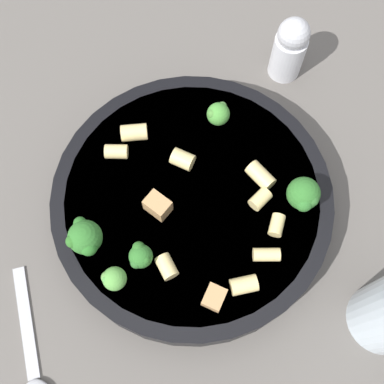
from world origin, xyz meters
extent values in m
plane|color=#5B5651|center=(0.00, 0.00, 0.00)|extent=(2.00, 2.00, 0.00)
cylinder|color=black|center=(0.00, 0.00, 0.02)|extent=(0.29, 0.29, 0.04)
cylinder|color=beige|center=(0.00, 0.00, 0.04)|extent=(0.26, 0.26, 0.01)
torus|color=black|center=(0.00, 0.00, 0.04)|extent=(0.29, 0.29, 0.00)
cylinder|color=#9EC175|center=(-0.09, -0.07, 0.05)|extent=(0.01, 0.01, 0.01)
sphere|color=#569942|center=(-0.09, -0.07, 0.06)|extent=(0.02, 0.02, 0.02)
sphere|color=#5A8E42|center=(-0.10, -0.07, 0.06)|extent=(0.01, 0.01, 0.01)
sphere|color=#4E9A43|center=(-0.10, -0.07, 0.06)|extent=(0.01, 0.01, 0.01)
sphere|color=#4B9240|center=(-0.10, -0.07, 0.07)|extent=(0.01, 0.01, 0.01)
cylinder|color=#9EC175|center=(-0.11, -0.02, 0.05)|extent=(0.01, 0.01, 0.02)
sphere|color=#2D6B28|center=(-0.11, -0.02, 0.07)|extent=(0.03, 0.03, 0.03)
sphere|color=#296825|center=(-0.11, -0.03, 0.07)|extent=(0.02, 0.02, 0.02)
sphere|color=#2B6423|center=(-0.12, -0.03, 0.07)|extent=(0.01, 0.01, 0.01)
sphere|color=#276223|center=(-0.11, -0.01, 0.07)|extent=(0.01, 0.01, 0.01)
cylinder|color=#84AD60|center=(0.05, 0.08, 0.05)|extent=(0.01, 0.01, 0.01)
sphere|color=#478E38|center=(0.05, 0.08, 0.06)|extent=(0.02, 0.02, 0.02)
sphere|color=#478235|center=(0.04, 0.07, 0.06)|extent=(0.01, 0.01, 0.01)
sphere|color=#497D39|center=(0.06, 0.08, 0.06)|extent=(0.01, 0.01, 0.01)
cylinder|color=#84AD60|center=(0.10, -0.03, 0.05)|extent=(0.01, 0.01, 0.01)
sphere|color=#2D6B28|center=(0.10, -0.03, 0.06)|extent=(0.03, 0.03, 0.03)
sphere|color=#2C6A29|center=(0.10, -0.04, 0.06)|extent=(0.02, 0.02, 0.02)
sphere|color=#2E6429|center=(0.11, -0.04, 0.07)|extent=(0.01, 0.01, 0.01)
cylinder|color=#9EC175|center=(-0.06, -0.05, 0.05)|extent=(0.01, 0.01, 0.01)
sphere|color=#2D6B28|center=(-0.06, -0.05, 0.06)|extent=(0.02, 0.02, 0.02)
sphere|color=#296022|center=(-0.06, -0.05, 0.06)|extent=(0.01, 0.01, 0.01)
sphere|color=#2A6224|center=(-0.06, -0.06, 0.06)|extent=(0.01, 0.01, 0.01)
sphere|color=#2B6128|center=(-0.07, -0.06, 0.06)|extent=(0.01, 0.01, 0.01)
cylinder|color=#E0C67F|center=(0.02, -0.10, 0.05)|extent=(0.03, 0.02, 0.02)
cylinder|color=#E0C67F|center=(-0.04, -0.07, 0.05)|extent=(0.02, 0.03, 0.02)
cylinder|color=#E0C67F|center=(0.07, 0.00, 0.05)|extent=(0.03, 0.03, 0.02)
cylinder|color=#E0C67F|center=(0.00, 0.04, 0.05)|extent=(0.03, 0.03, 0.02)
cylinder|color=#E0C67F|center=(0.06, -0.02, 0.05)|extent=(0.03, 0.02, 0.01)
cylinder|color=#E0C67F|center=(-0.06, 0.07, 0.05)|extent=(0.03, 0.02, 0.02)
cylinder|color=#E0C67F|center=(0.07, -0.05, 0.05)|extent=(0.02, 0.03, 0.01)
cylinder|color=#E0C67F|center=(-0.04, 0.08, 0.05)|extent=(0.03, 0.02, 0.02)
cylinder|color=#E0C67F|center=(0.05, -0.08, 0.05)|extent=(0.03, 0.02, 0.01)
cube|color=tan|center=(-0.01, -0.11, 0.05)|extent=(0.03, 0.03, 0.01)
cube|color=tan|center=(-0.04, -0.01, 0.05)|extent=(0.03, 0.03, 0.02)
cylinder|color=silver|center=(0.16, 0.15, 0.03)|extent=(0.04, 0.04, 0.06)
sphere|color=#B7B7BC|center=(0.16, 0.15, 0.07)|extent=(0.04, 0.04, 0.04)
cube|color=#B2B2B7|center=(-0.19, -0.07, 0.00)|extent=(0.01, 0.11, 0.01)
camera|label=1|loc=(-0.04, -0.17, 0.50)|focal=45.00mm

